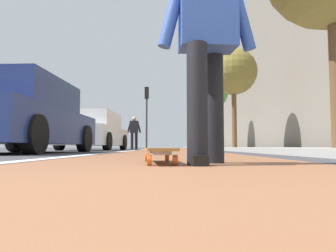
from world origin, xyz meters
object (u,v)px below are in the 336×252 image
(parked_car_mid, at_px, (95,132))
(skateboard, at_px, (159,151))
(parked_car_near, at_px, (23,118))
(pedestrian_distant, at_px, (134,131))
(skater_person, at_px, (207,33))
(street_tree_mid, at_px, (234,72))
(traffic_light, at_px, (147,106))
(street_tree_far, at_px, (212,94))

(parked_car_mid, bearing_deg, skateboard, -163.40)
(parked_car_near, distance_m, pedestrian_distant, 9.49)
(skater_person, bearing_deg, parked_car_near, 38.95)
(street_tree_mid, xyz_separation_m, pedestrian_distant, (1.56, 4.76, -2.61))
(parked_car_near, bearing_deg, skater_person, -141.05)
(traffic_light, height_order, street_tree_far, street_tree_far)
(parked_car_near, height_order, street_tree_mid, street_tree_mid)
(parked_car_mid, relative_size, street_tree_far, 0.93)
(skater_person, relative_size, pedestrian_distant, 0.98)
(parked_car_mid, bearing_deg, street_tree_far, -32.44)
(street_tree_mid, bearing_deg, pedestrian_distant, 71.87)
(skateboard, height_order, street_tree_far, street_tree_far)
(parked_car_mid, relative_size, pedestrian_distant, 2.74)
(skateboard, relative_size, parked_car_near, 0.20)
(parked_car_near, distance_m, street_tree_far, 16.59)
(skateboard, relative_size, street_tree_far, 0.17)
(skater_person, xyz_separation_m, street_tree_mid, (11.91, -2.63, 2.62))
(parked_car_near, relative_size, pedestrian_distant, 2.55)
(parked_car_near, relative_size, street_tree_far, 0.86)
(parked_car_mid, distance_m, street_tree_far, 11.43)
(parked_car_near, height_order, street_tree_far, street_tree_far)
(skater_person, xyz_separation_m, parked_car_mid, (9.97, 3.27, -0.22))
(skateboard, relative_size, parked_car_mid, 0.19)
(skater_person, height_order, parked_car_near, skater_person)
(parked_car_mid, distance_m, street_tree_mid, 6.83)
(skateboard, height_order, traffic_light, traffic_light)
(parked_car_mid, bearing_deg, skater_person, -161.82)
(skater_person, relative_size, parked_car_near, 0.39)
(pedestrian_distant, bearing_deg, street_tree_mid, -108.13)
(skater_person, height_order, street_tree_mid, street_tree_mid)
(skateboard, xyz_separation_m, skater_person, (-0.15, -0.35, 0.84))
(skateboard, bearing_deg, street_tree_far, -8.84)
(skater_person, bearing_deg, skateboard, 66.59)
(skater_person, xyz_separation_m, traffic_light, (18.94, 1.94, 2.00))
(street_tree_far, bearing_deg, street_tree_mid, -180.00)
(skateboard, bearing_deg, parked_car_near, 36.90)
(parked_car_mid, bearing_deg, parked_car_near, 179.95)
(skateboard, xyz_separation_m, street_tree_mid, (11.76, -2.97, 3.47))
(street_tree_mid, relative_size, pedestrian_distant, 2.79)
(skateboard, xyz_separation_m, parked_car_mid, (9.82, 2.93, 0.62))
(parked_car_mid, height_order, traffic_light, traffic_light)
(skateboard, height_order, street_tree_mid, street_tree_mid)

